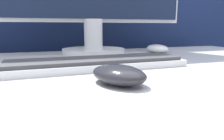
{
  "coord_description": "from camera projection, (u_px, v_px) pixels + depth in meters",
  "views": [
    {
      "loc": [
        -0.15,
        -0.43,
        0.84
      ],
      "look_at": [
        -0.02,
        -0.06,
        0.76
      ],
      "focal_mm": 35.0,
      "sensor_mm": 36.0,
      "label": 1
    }
  ],
  "objects": [
    {
      "name": "partition_panel",
      "position": [
        69.0,
        62.0,
        1.04
      ],
      "size": [
        5.0,
        0.03,
        1.35
      ],
      "color": "navy",
      "rests_on": "ground_plane"
    },
    {
      "name": "computer_mouse_near",
      "position": [
        118.0,
        75.0,
        0.37
      ],
      "size": [
        0.11,
        0.13,
        0.03
      ],
      "rotation": [
        0.0,
        0.0,
        0.41
      ],
      "color": "#232328",
      "rests_on": "desk"
    },
    {
      "name": "keyboard",
      "position": [
        96.0,
        63.0,
        0.51
      ],
      "size": [
        0.43,
        0.13,
        0.02
      ],
      "rotation": [
        0.0,
        0.0,
        0.02
      ],
      "color": "silver",
      "rests_on": "desk"
    },
    {
      "name": "computer_mouse_far",
      "position": [
        157.0,
        48.0,
        0.83
      ],
      "size": [
        0.08,
        0.12,
        0.03
      ],
      "rotation": [
        0.0,
        0.0,
        -0.09
      ],
      "color": "white",
      "rests_on": "desk"
    }
  ]
}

